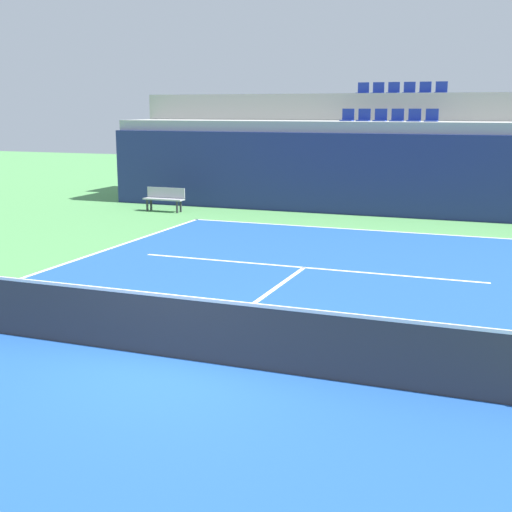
% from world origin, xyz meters
% --- Properties ---
extents(ground_plane, '(80.00, 80.00, 0.00)m').
position_xyz_m(ground_plane, '(0.00, 0.00, 0.00)').
color(ground_plane, '#4C8C4C').
extents(court_surface, '(11.00, 24.00, 0.01)m').
position_xyz_m(court_surface, '(0.00, 0.00, 0.01)').
color(court_surface, '#1E4C99').
rests_on(court_surface, ground_plane).
extents(baseline_far, '(11.00, 0.10, 0.00)m').
position_xyz_m(baseline_far, '(0.00, 11.95, 0.01)').
color(baseline_far, white).
rests_on(baseline_far, court_surface).
extents(service_line_far, '(8.26, 0.10, 0.00)m').
position_xyz_m(service_line_far, '(0.00, 6.40, 0.01)').
color(service_line_far, white).
rests_on(service_line_far, court_surface).
extents(centre_service_line, '(0.10, 6.40, 0.00)m').
position_xyz_m(centre_service_line, '(0.00, 3.20, 0.01)').
color(centre_service_line, white).
rests_on(centre_service_line, court_surface).
extents(back_wall, '(20.49, 0.30, 2.80)m').
position_xyz_m(back_wall, '(0.00, 14.98, 1.40)').
color(back_wall, navy).
rests_on(back_wall, ground_plane).
extents(stands_tier_lower, '(20.49, 2.40, 3.18)m').
position_xyz_m(stands_tier_lower, '(0.00, 16.33, 1.59)').
color(stands_tier_lower, '#9E9E99').
rests_on(stands_tier_lower, ground_plane).
extents(stands_tier_upper, '(20.49, 2.40, 4.18)m').
position_xyz_m(stands_tier_upper, '(0.00, 18.73, 2.09)').
color(stands_tier_upper, '#9E9E99').
rests_on(stands_tier_upper, ground_plane).
extents(seating_row_lower, '(3.42, 0.44, 0.44)m').
position_xyz_m(seating_row_lower, '(-0.00, 16.42, 3.31)').
color(seating_row_lower, navy).
rests_on(seating_row_lower, stands_tier_lower).
extents(seating_row_upper, '(3.42, 0.44, 0.44)m').
position_xyz_m(seating_row_upper, '(-0.00, 18.82, 4.31)').
color(seating_row_upper, navy).
rests_on(seating_row_upper, stands_tier_upper).
extents(tennis_net, '(11.08, 0.08, 1.07)m').
position_xyz_m(tennis_net, '(0.00, 0.00, 0.51)').
color(tennis_net, black).
rests_on(tennis_net, court_surface).
extents(player_bench, '(1.50, 0.40, 0.85)m').
position_xyz_m(player_bench, '(-7.34, 13.27, 0.51)').
color(player_bench, '#99999E').
rests_on(player_bench, ground_plane).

